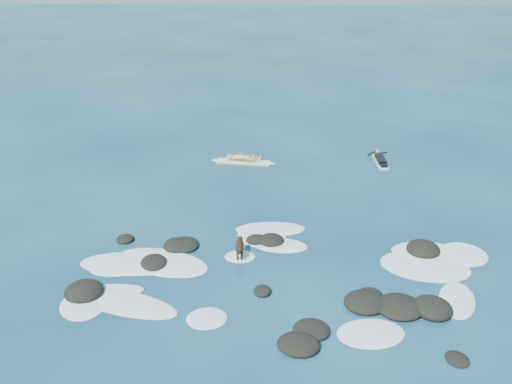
{
  "coord_description": "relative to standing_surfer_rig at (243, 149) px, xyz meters",
  "views": [
    {
      "loc": [
        -0.66,
        -17.09,
        10.46
      ],
      "look_at": [
        -1.21,
        4.0,
        0.9
      ],
      "focal_mm": 40.0,
      "sensor_mm": 36.0,
      "label": 1
    }
  ],
  "objects": [
    {
      "name": "ground",
      "position": [
        1.98,
        -9.52,
        -0.73
      ],
      "size": [
        160.0,
        160.0,
        0.0
      ],
      "primitive_type": "plane",
      "color": "#0A2642",
      "rests_on": "ground"
    },
    {
      "name": "paddling_surfer_rig",
      "position": [
        6.87,
        0.27,
        -0.59
      ],
      "size": [
        1.03,
        2.28,
        0.4
      ],
      "rotation": [
        0.0,
        0.0,
        1.61
      ],
      "color": "white",
      "rests_on": "ground"
    },
    {
      "name": "standing_surfer_rig",
      "position": [
        0.0,
        0.0,
        0.0
      ],
      "size": [
        3.24,
        0.93,
        1.84
      ],
      "rotation": [
        0.0,
        0.0,
        -0.14
      ],
      "color": "#FBF4C9",
      "rests_on": "ground"
    },
    {
      "name": "reef_rocks",
      "position": [
        2.07,
        -10.83,
        -0.63
      ],
      "size": [
        13.02,
        7.26,
        0.53
      ],
      "color": "black",
      "rests_on": "ground"
    },
    {
      "name": "breaking_foam",
      "position": [
        0.99,
        -9.93,
        -0.72
      ],
      "size": [
        14.78,
        7.83,
        0.12
      ],
      "color": "white",
      "rests_on": "ground"
    },
    {
      "name": "dog",
      "position": [
        0.3,
        -9.18,
        -0.27
      ],
      "size": [
        0.28,
        1.09,
        0.69
      ],
      "rotation": [
        0.0,
        0.0,
        1.58
      ],
      "color": "black",
      "rests_on": "ground"
    }
  ]
}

